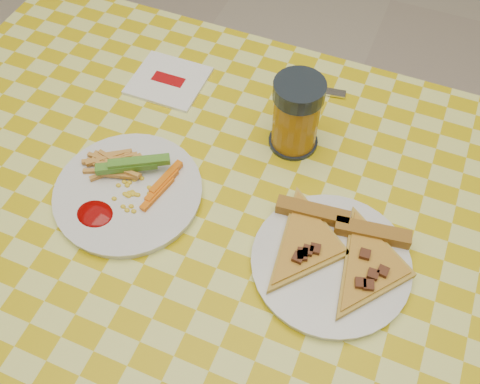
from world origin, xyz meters
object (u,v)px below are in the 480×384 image
table (235,253)px  drink_glass (296,115)px  plate_left (128,193)px  plate_right (330,264)px

table → drink_glass: drink_glass is taller
plate_left → table: bearing=1.7°
plate_left → drink_glass: bearing=44.9°
plate_left → plate_right: size_ratio=1.01×
table → drink_glass: size_ratio=9.34×
plate_left → plate_right: bearing=0.5°
table → plate_left: bearing=-178.3°
plate_right → drink_glass: bearing=122.4°
table → plate_left: 0.20m
table → plate_right: 0.17m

